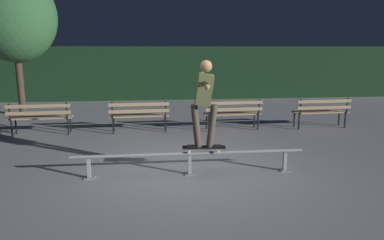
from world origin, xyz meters
The scene contains 10 objects.
ground_plane centered at (0.00, 0.00, 0.00)m, with size 90.00×90.00×0.00m, color #99999E.
hedge_backdrop centered at (0.00, 9.94, 1.17)m, with size 24.00×1.20×2.34m, color black.
grind_rail centered at (0.00, -0.17, 0.33)m, with size 4.23×0.18×0.42m.
skateboard centered at (0.26, -0.17, 0.50)m, with size 0.79×0.26×0.09m.
skateboarder centered at (0.26, -0.17, 1.43)m, with size 0.63×1.41×1.56m.
park_bench_leftmost centered at (-3.61, 3.22, 0.54)m, with size 1.61×0.47×0.88m.
park_bench_left_center centered at (-1.02, 3.22, 0.54)m, with size 1.61×0.47×0.88m.
park_bench_right_center centered at (1.56, 3.22, 0.54)m, with size 1.61×0.47×0.88m.
park_bench_rightmost centered at (4.15, 3.22, 0.54)m, with size 1.61×0.47×0.88m.
tree_far_left centered at (-5.11, 6.27, 3.26)m, with size 2.70×2.70×4.76m.
Camera 1 is at (-0.63, -6.32, 2.27)m, focal length 33.26 mm.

